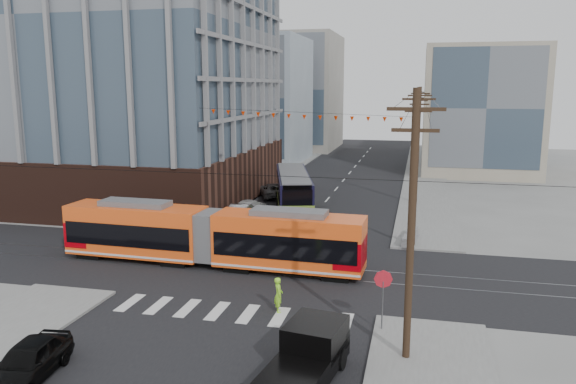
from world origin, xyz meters
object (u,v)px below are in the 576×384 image
city_bus (293,191)px  pickup_truck (301,364)px  black_sedan (28,361)px  streetcar (210,236)px

city_bus → pickup_truck: bearing=-92.4°
pickup_truck → black_sedan: 10.39m
city_bus → pickup_truck: (6.96, -29.52, -0.82)m
streetcar → pickup_truck: size_ratio=3.31×
pickup_truck → black_sedan: size_ratio=1.31×
streetcar → pickup_truck: 15.62m
city_bus → black_sedan: 31.45m
streetcar → city_bus: 16.55m
pickup_truck → black_sedan: pickup_truck is taller
city_bus → pickup_truck: 30.34m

